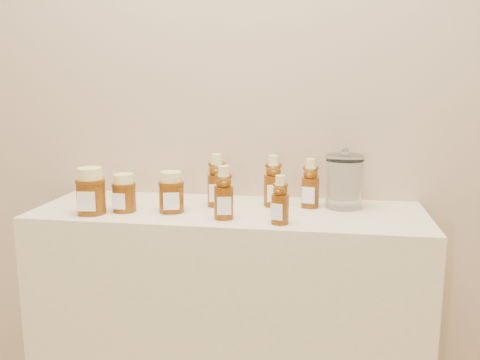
% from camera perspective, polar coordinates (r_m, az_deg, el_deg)
% --- Properties ---
extents(wall_back, '(3.50, 0.02, 2.70)m').
position_cam_1_polar(wall_back, '(1.72, -0.11, 13.01)').
color(wall_back, tan).
rests_on(wall_back, ground).
extents(display_table, '(1.20, 0.40, 0.90)m').
position_cam_1_polar(display_table, '(1.74, -1.23, -17.85)').
color(display_table, beige).
rests_on(display_table, ground).
extents(bear_bottle_back_left, '(0.07, 0.07, 0.19)m').
position_cam_1_polar(bear_bottle_back_left, '(1.60, -2.62, 0.36)').
color(bear_bottle_back_left, '#572706').
rests_on(bear_bottle_back_left, display_table).
extents(bear_bottle_back_mid, '(0.07, 0.07, 0.18)m').
position_cam_1_polar(bear_bottle_back_mid, '(1.60, 3.76, 0.28)').
color(bear_bottle_back_mid, '#572706').
rests_on(bear_bottle_back_mid, display_table).
extents(bear_bottle_back_right, '(0.07, 0.07, 0.17)m').
position_cam_1_polar(bear_bottle_back_right, '(1.60, 7.92, -0.00)').
color(bear_bottle_back_right, '#572706').
rests_on(bear_bottle_back_right, display_table).
extents(bear_bottle_front_left, '(0.07, 0.07, 0.17)m').
position_cam_1_polar(bear_bottle_front_left, '(1.45, -1.86, -1.02)').
color(bear_bottle_front_left, '#572706').
rests_on(bear_bottle_front_left, display_table).
extents(bear_bottle_front_right, '(0.07, 0.07, 0.15)m').
position_cam_1_polar(bear_bottle_front_right, '(1.40, 4.53, -1.87)').
color(bear_bottle_front_right, '#572706').
rests_on(bear_bottle_front_right, display_table).
extents(honey_jar_left, '(0.08, 0.08, 0.12)m').
position_cam_1_polar(honey_jar_left, '(1.58, -12.89, -1.41)').
color(honey_jar_left, '#572706').
rests_on(honey_jar_left, display_table).
extents(honey_jar_back, '(0.10, 0.10, 0.12)m').
position_cam_1_polar(honey_jar_back, '(1.54, -7.72, -1.34)').
color(honey_jar_back, '#572706').
rests_on(honey_jar_back, display_table).
extents(honey_jar_front, '(0.10, 0.10, 0.14)m').
position_cam_1_polar(honey_jar_front, '(1.57, -16.41, -1.18)').
color(honey_jar_front, '#572706').
rests_on(honey_jar_front, display_table).
extents(glass_canister, '(0.14, 0.14, 0.18)m').
position_cam_1_polar(glass_canister, '(1.61, 11.61, 0.11)').
color(glass_canister, white).
rests_on(glass_canister, display_table).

